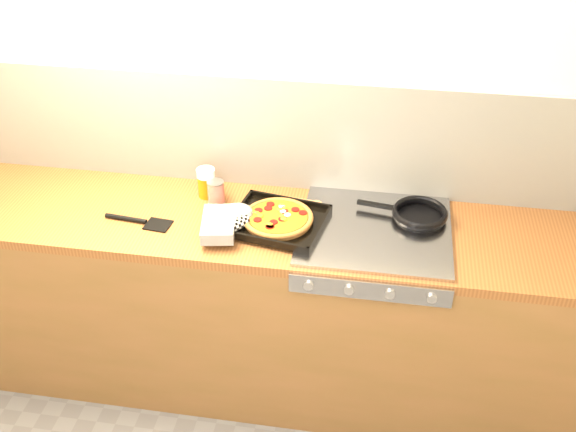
% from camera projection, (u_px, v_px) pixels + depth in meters
% --- Properties ---
extents(room_shell, '(3.20, 3.20, 3.20)m').
position_uv_depth(room_shell, '(276.00, 135.00, 2.85)').
color(room_shell, white).
rests_on(room_shell, ground).
extents(counter_run, '(3.20, 0.62, 0.90)m').
position_uv_depth(counter_run, '(267.00, 304.00, 3.00)').
color(counter_run, brown).
rests_on(counter_run, ground).
extents(stovetop, '(0.60, 0.56, 0.02)m').
position_uv_depth(stovetop, '(375.00, 230.00, 2.69)').
color(stovetop, '#9E9FA3').
rests_on(stovetop, counter_run).
extents(pizza_on_tray, '(0.51, 0.40, 0.06)m').
position_uv_depth(pizza_on_tray, '(262.00, 219.00, 2.69)').
color(pizza_on_tray, black).
rests_on(pizza_on_tray, stovetop).
extents(frying_pan, '(0.39, 0.26, 0.04)m').
position_uv_depth(frying_pan, '(418.00, 214.00, 2.73)').
color(frying_pan, black).
rests_on(frying_pan, stovetop).
extents(tomato_can, '(0.08, 0.08, 0.10)m').
position_uv_depth(tomato_can, '(216.00, 192.00, 2.84)').
color(tomato_can, '#9C0F0C').
rests_on(tomato_can, counter_run).
extents(juice_glass, '(0.09, 0.09, 0.13)m').
position_uv_depth(juice_glass, '(206.00, 182.00, 2.88)').
color(juice_glass, '#CA670B').
rests_on(juice_glass, counter_run).
extents(wooden_spoon, '(0.30, 0.07, 0.02)m').
position_uv_depth(wooden_spoon, '(296.00, 200.00, 2.87)').
color(wooden_spoon, '#A36F45').
rests_on(wooden_spoon, counter_run).
extents(black_spatula, '(0.29, 0.10, 0.02)m').
position_uv_depth(black_spatula, '(139.00, 221.00, 2.74)').
color(black_spatula, black).
rests_on(black_spatula, counter_run).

